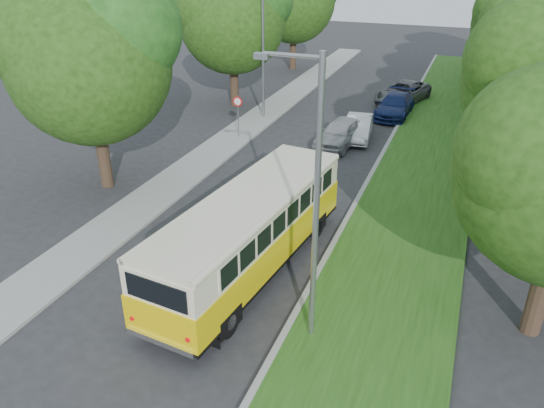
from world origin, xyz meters
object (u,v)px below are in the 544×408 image
at_px(car_grey, 403,93).
at_px(car_blue, 395,105).
at_px(car_white, 358,128).
at_px(lamppost_near, 313,199).
at_px(lamppost_far, 261,52).
at_px(vintage_bus, 250,234).
at_px(car_silver, 341,133).

bearing_deg(car_grey, car_blue, -74.29).
bearing_deg(car_blue, car_white, -101.59).
distance_m(lamppost_near, lamppost_far, 20.53).
bearing_deg(lamppost_far, car_white, -13.53).
xyz_separation_m(lamppost_far, vintage_bus, (6.07, -16.04, -2.67)).
xyz_separation_m(vintage_bus, car_white, (0.43, 14.47, -0.80)).
xyz_separation_m(lamppost_far, car_blue, (7.70, 3.46, -3.43)).
bearing_deg(lamppost_near, car_silver, 101.21).
distance_m(vintage_bus, car_white, 14.50).
distance_m(car_silver, car_white, 1.60).
xyz_separation_m(vintage_bus, car_grey, (1.63, 22.72, -0.73)).
distance_m(car_white, car_blue, 5.16).
relative_size(vintage_bus, car_white, 2.48).
height_order(car_silver, car_white, car_silver).
bearing_deg(vintage_bus, lamppost_far, 117.25).
height_order(car_white, car_grey, car_grey).
xyz_separation_m(vintage_bus, car_blue, (1.63, 19.50, -0.76)).
height_order(lamppost_far, vintage_bus, lamppost_far).
height_order(lamppost_near, car_white, lamppost_near).
height_order(lamppost_far, car_white, lamppost_far).
bearing_deg(car_silver, car_blue, 83.17).
height_order(vintage_bus, car_blue, vintage_bus).
relative_size(vintage_bus, car_silver, 2.25).
bearing_deg(lamppost_near, car_white, 98.08).
distance_m(lamppost_near, car_white, 17.51).
xyz_separation_m(lamppost_near, car_silver, (-3.07, 15.48, -3.63)).
bearing_deg(lamppost_near, car_blue, 93.15).
height_order(car_silver, car_grey, car_silver).
bearing_deg(car_white, lamppost_far, 159.49).
distance_m(lamppost_near, car_grey, 25.48).
bearing_deg(vintage_bus, car_blue, 91.75).
bearing_deg(car_silver, car_white, 74.80).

